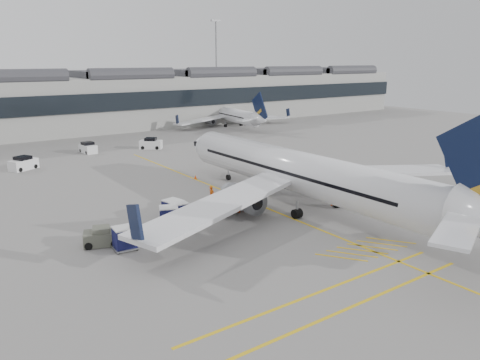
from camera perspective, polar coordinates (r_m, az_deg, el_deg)
ground at (r=37.87m, az=-3.07°, el=-8.40°), size 220.00×220.00×0.00m
terminal at (r=103.55m, az=-25.14°, el=8.38°), size 200.00×20.45×12.40m
apron_markings at (r=50.95m, az=0.44°, el=-2.30°), size 0.25×60.00×0.01m
airliner_main at (r=47.53m, az=7.92°, el=0.70°), size 41.02×44.79×11.91m
airliner_far at (r=107.68m, az=-1.18°, el=7.94°), size 28.74×31.56×8.40m
belt_loader at (r=46.40m, az=-1.72°, el=-3.24°), size 5.10×2.89×2.02m
baggage_cart_a at (r=42.92m, az=-8.67°, el=-4.33°), size 2.20×2.04×1.86m
baggage_cart_b at (r=44.19m, az=-7.48°, el=-3.78°), size 1.80×1.52×1.79m
baggage_cart_c at (r=38.38m, az=-13.86°, el=-6.84°), size 1.94×1.64×1.92m
baggage_cart_d at (r=45.41m, az=-8.32°, el=-3.36°), size 1.90×1.69×1.72m
ramp_agent_a at (r=48.70m, az=-3.47°, el=-1.90°), size 0.86×0.73×2.00m
ramp_agent_b at (r=46.27m, az=-0.08°, el=-2.82°), size 0.95×0.76×1.90m
pushback_tug at (r=39.95m, az=-16.52°, el=-6.68°), size 3.21×2.55×1.57m
safety_cone_nose at (r=59.55m, az=-5.45°, el=0.37°), size 0.38×0.38×0.53m
safety_cone_engine at (r=49.56m, az=11.20°, el=-2.77°), size 0.37×0.37×0.51m
service_van_left at (r=70.82m, az=-24.90°, el=1.82°), size 4.09×3.30×1.88m
service_van_mid at (r=79.84m, az=-18.04°, el=3.73°), size 2.10×3.65×1.79m
service_van_right at (r=80.99m, az=-10.81°, el=4.36°), size 4.00×3.69×1.88m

